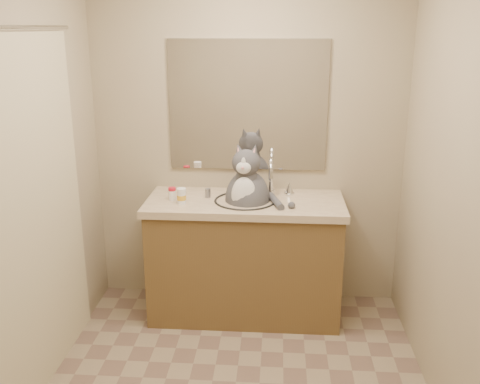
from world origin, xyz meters
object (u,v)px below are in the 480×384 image
(pill_bottle_redcap, at_px, (172,194))
(pill_bottle_orange, at_px, (182,196))
(cat, at_px, (247,195))
(grey_canister, at_px, (208,193))

(pill_bottle_redcap, distance_m, pill_bottle_orange, 0.10)
(cat, height_order, grey_canister, cat)
(pill_bottle_redcap, relative_size, pill_bottle_orange, 0.84)
(cat, xyz_separation_m, pill_bottle_redcap, (-0.51, -0.02, 0.01))
(cat, height_order, pill_bottle_redcap, cat)
(cat, relative_size, pill_bottle_orange, 5.85)
(cat, relative_size, pill_bottle_redcap, 6.96)
(pill_bottle_orange, bearing_deg, cat, 12.11)
(pill_bottle_orange, bearing_deg, grey_canister, 42.69)
(cat, xyz_separation_m, grey_canister, (-0.28, 0.05, -0.01))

